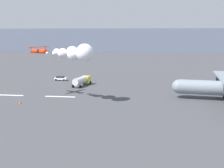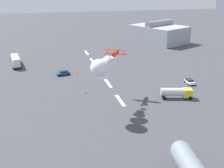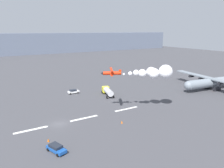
% 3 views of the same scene
% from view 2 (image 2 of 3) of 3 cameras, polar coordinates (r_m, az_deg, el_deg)
% --- Properties ---
extents(ground_plane, '(440.00, 440.00, 0.00)m').
position_cam_2_polar(ground_plane, '(95.42, -1.73, 1.50)').
color(ground_plane, '#424247').
rests_on(ground_plane, ground).
extents(runway_stripe_0, '(8.00, 0.90, 0.01)m').
position_cam_2_polar(runway_stripe_0, '(128.62, -5.08, 6.24)').
color(runway_stripe_0, white).
rests_on(runway_stripe_0, ground).
extents(runway_stripe_1, '(8.00, 0.90, 0.01)m').
position_cam_2_polar(runway_stripe_1, '(115.21, -3.97, 4.67)').
color(runway_stripe_1, white).
rests_on(runway_stripe_1, ground).
extents(runway_stripe_2, '(8.00, 0.90, 0.01)m').
position_cam_2_polar(runway_stripe_2, '(101.96, -2.57, 2.70)').
color(runway_stripe_2, white).
rests_on(runway_stripe_2, ground).
extents(runway_stripe_3, '(8.00, 0.90, 0.01)m').
position_cam_2_polar(runway_stripe_3, '(88.95, -0.77, 0.14)').
color(runway_stripe_3, white).
rests_on(runway_stripe_3, ground).
extents(runway_stripe_4, '(8.00, 0.90, 0.01)m').
position_cam_2_polar(runway_stripe_4, '(76.29, 1.64, -3.28)').
color(runway_stripe_4, white).
rests_on(runway_stripe_4, ground).
extents(stunt_biplane_red, '(18.50, 12.32, 4.00)m').
position_cam_2_polar(stunt_biplane_red, '(65.99, -1.74, 3.83)').
color(stunt_biplane_red, red).
extents(semi_truck_orange, '(14.82, 4.87, 3.70)m').
position_cam_2_polar(semi_truck_orange, '(113.99, -18.72, 4.61)').
color(semi_truck_orange, silver).
rests_on(semi_truck_orange, ground).
extents(fuel_tanker_truck, '(4.66, 8.64, 2.90)m').
position_cam_2_polar(fuel_tanker_truck, '(78.99, 12.79, -1.61)').
color(fuel_tanker_truck, yellow).
rests_on(fuel_tanker_truck, ground).
extents(followme_car_yellow, '(3.12, 4.81, 1.52)m').
position_cam_2_polar(followme_car_yellow, '(98.00, -9.72, 2.22)').
color(followme_car_yellow, '#194CA5').
rests_on(followme_car_yellow, ground).
extents(airport_staff_sedan, '(4.24, 2.18, 1.52)m').
position_cam_2_polar(airport_staff_sedan, '(91.46, 15.21, 0.52)').
color(airport_staff_sedan, white).
rests_on(airport_staff_sedan, ground).
extents(hangar_building, '(31.75, 28.72, 11.25)m').
position_cam_2_polar(hangar_building, '(152.55, 9.33, 9.92)').
color(hangar_building, '#9EA3AD').
rests_on(hangar_building, ground).
extents(traffic_cone_near, '(0.44, 0.44, 0.75)m').
position_cam_2_polar(traffic_cone_near, '(98.75, -6.86, 2.23)').
color(traffic_cone_near, orange).
rests_on(traffic_cone_near, ground).
extents(traffic_cone_far, '(0.44, 0.44, 0.75)m').
position_cam_2_polar(traffic_cone_far, '(81.02, -5.26, -1.67)').
color(traffic_cone_far, orange).
rests_on(traffic_cone_far, ground).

